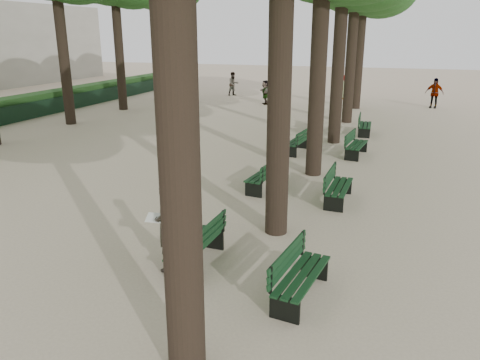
% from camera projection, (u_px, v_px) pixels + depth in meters
% --- Properties ---
extents(ground, '(120.00, 120.00, 0.00)m').
position_uv_depth(ground, '(160.00, 283.00, 8.84)').
color(ground, beige).
rests_on(ground, ground).
extents(bench_left_0, '(0.64, 1.82, 0.92)m').
position_uv_depth(bench_left_0, '(196.00, 252.00, 9.48)').
color(bench_left_0, black).
rests_on(bench_left_0, ground).
extents(bench_left_1, '(0.79, 1.86, 0.92)m').
position_uv_depth(bench_left_1, '(264.00, 180.00, 14.05)').
color(bench_left_1, black).
rests_on(bench_left_1, ground).
extents(bench_left_2, '(0.79, 1.86, 0.92)m').
position_uv_depth(bench_left_2, '(297.00, 146.00, 18.35)').
color(bench_left_2, black).
rests_on(bench_left_2, ground).
extents(bench_left_3, '(0.81, 1.86, 0.92)m').
position_uv_depth(bench_left_3, '(316.00, 125.00, 22.41)').
color(bench_left_3, black).
rests_on(bench_left_3, ground).
extents(bench_right_0, '(0.81, 1.86, 0.92)m').
position_uv_depth(bench_right_0, '(301.00, 284.00, 8.26)').
color(bench_right_0, black).
rests_on(bench_right_0, ground).
extents(bench_right_1, '(0.63, 1.82, 0.92)m').
position_uv_depth(bench_right_1, '(338.00, 193.00, 12.98)').
color(bench_right_1, black).
rests_on(bench_right_1, ground).
extents(bench_right_2, '(0.78, 1.85, 0.92)m').
position_uv_depth(bench_right_2, '(356.00, 149.00, 17.81)').
color(bench_right_2, black).
rests_on(bench_right_2, ground).
extents(bench_right_3, '(0.64, 1.82, 0.92)m').
position_uv_depth(bench_right_3, '(365.00, 129.00, 21.60)').
color(bench_right_3, black).
rests_on(bench_right_3, ground).
extents(man_with_map, '(0.72, 0.83, 1.88)m').
position_uv_depth(man_with_map, '(167.00, 224.00, 9.12)').
color(man_with_map, black).
rests_on(man_with_map, ground).
extents(pedestrian_c, '(1.14, 0.61, 1.84)m').
position_uv_depth(pedestrian_c, '(434.00, 93.00, 29.06)').
color(pedestrian_c, '#262628').
rests_on(pedestrian_c, ground).
extents(pedestrian_d, '(0.77, 0.88, 1.72)m').
position_uv_depth(pedestrian_d, '(341.00, 87.00, 32.98)').
color(pedestrian_d, '#262628').
rests_on(pedestrian_d, ground).
extents(pedestrian_a, '(0.81, 0.86, 1.72)m').
position_uv_depth(pedestrian_a, '(233.00, 84.00, 34.82)').
color(pedestrian_a, '#262628').
rests_on(pedestrian_a, ground).
extents(pedestrian_e, '(0.92, 1.44, 1.56)m').
position_uv_depth(pedestrian_e, '(265.00, 92.00, 30.58)').
color(pedestrian_e, '#262628').
rests_on(pedestrian_e, ground).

